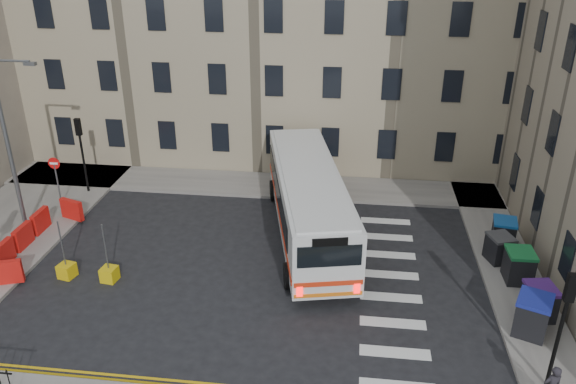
% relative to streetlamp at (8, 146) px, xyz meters
% --- Properties ---
extents(ground, '(120.00, 120.00, 0.00)m').
position_rel_streetlamp_xyz_m(ground, '(13.00, -2.00, -4.34)').
color(ground, black).
rests_on(ground, ground).
extents(pavement_north, '(36.00, 3.20, 0.15)m').
position_rel_streetlamp_xyz_m(pavement_north, '(7.00, 6.60, -4.26)').
color(pavement_north, slate).
rests_on(pavement_north, ground).
extents(pavement_east, '(2.40, 26.00, 0.15)m').
position_rel_streetlamp_xyz_m(pavement_east, '(22.00, 2.00, -4.26)').
color(pavement_east, slate).
rests_on(pavement_east, ground).
extents(terrace_north, '(38.30, 10.80, 17.20)m').
position_rel_streetlamp_xyz_m(terrace_north, '(6.00, 13.50, 4.28)').
color(terrace_north, gray).
rests_on(terrace_north, ground).
extents(traffic_light_east, '(0.28, 0.22, 4.10)m').
position_rel_streetlamp_xyz_m(traffic_light_east, '(21.60, -7.50, -1.47)').
color(traffic_light_east, black).
rests_on(traffic_light_east, pavement_east).
extents(traffic_light_nw, '(0.28, 0.22, 4.10)m').
position_rel_streetlamp_xyz_m(traffic_light_nw, '(1.00, 4.50, -1.47)').
color(traffic_light_nw, black).
rests_on(traffic_light_nw, pavement_west).
extents(streetlamp, '(0.50, 0.22, 8.14)m').
position_rel_streetlamp_xyz_m(streetlamp, '(0.00, 0.00, 0.00)').
color(streetlamp, '#595B5E').
rests_on(streetlamp, pavement_west).
extents(no_entry_north, '(0.60, 0.08, 3.00)m').
position_rel_streetlamp_xyz_m(no_entry_north, '(0.50, 2.50, -2.26)').
color(no_entry_north, '#595B5E').
rests_on(no_entry_north, pavement_west).
extents(roadworks_barriers, '(1.66, 6.26, 1.00)m').
position_rel_streetlamp_xyz_m(roadworks_barriers, '(1.16, -1.50, -3.69)').
color(roadworks_barriers, red).
rests_on(roadworks_barriers, pavement_west).
extents(bus, '(5.22, 12.14, 3.22)m').
position_rel_streetlamp_xyz_m(bus, '(13.30, 1.40, -2.47)').
color(bus, silver).
rests_on(bus, ground).
extents(wheelie_bin_a, '(1.53, 1.62, 1.42)m').
position_rel_streetlamp_xyz_m(wheelie_bin_a, '(21.74, -4.88, -3.47)').
color(wheelie_bin_a, black).
rests_on(wheelie_bin_a, pavement_east).
extents(wheelie_bin_b, '(1.18, 1.30, 1.28)m').
position_rel_streetlamp_xyz_m(wheelie_bin_b, '(22.24, -3.92, -3.54)').
color(wheelie_bin_b, black).
rests_on(wheelie_bin_b, pavement_east).
extents(wheelie_bin_c, '(1.07, 1.23, 1.34)m').
position_rel_streetlamp_xyz_m(wheelie_bin_c, '(22.08, -1.56, -3.51)').
color(wheelie_bin_c, black).
rests_on(wheelie_bin_c, pavement_east).
extents(wheelie_bin_d, '(1.23, 1.32, 1.19)m').
position_rel_streetlamp_xyz_m(wheelie_bin_d, '(21.64, -0.10, -3.58)').
color(wheelie_bin_d, black).
rests_on(wheelie_bin_d, pavement_east).
extents(wheelie_bin_e, '(1.18, 1.30, 1.27)m').
position_rel_streetlamp_xyz_m(wheelie_bin_e, '(22.10, 1.23, -3.55)').
color(wheelie_bin_e, black).
rests_on(wheelie_bin_e, pavement_east).
extents(bollard_yellow, '(0.72, 0.72, 0.60)m').
position_rel_streetlamp_xyz_m(bollard_yellow, '(3.75, -3.39, -4.04)').
color(bollard_yellow, gold).
rests_on(bollard_yellow, ground).
extents(bollard_chevron, '(0.67, 0.67, 0.60)m').
position_rel_streetlamp_xyz_m(bollard_chevron, '(5.60, -3.42, -4.04)').
color(bollard_chevron, gold).
rests_on(bollard_chevron, ground).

